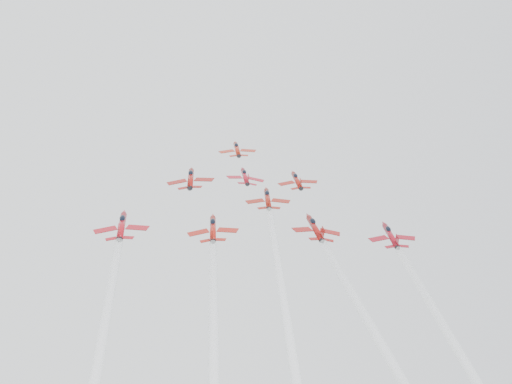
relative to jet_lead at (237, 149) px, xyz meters
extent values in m
cylinder|color=#AA2110|center=(0.00, -0.30, -0.30)|extent=(1.12, 9.02, 6.76)
cone|color=#AA2110|center=(0.00, 4.81, 3.26)|extent=(1.12, 2.49, 2.21)
cone|color=black|center=(0.00, -4.99, -3.57)|extent=(1.12, 1.65, 1.62)
ellipsoid|color=black|center=(0.00, 1.33, 1.46)|extent=(1.02, 2.37, 2.04)
cube|color=#AA2110|center=(-2.76, -0.94, -0.81)|extent=(4.17, 2.69, 1.14)
cube|color=#AA2110|center=(2.76, -0.94, -0.81)|extent=(4.17, 2.69, 1.14)
cube|color=#AA2110|center=(0.00, -4.69, -1.86)|extent=(0.12, 2.68, 2.73)
cube|color=#AA2110|center=(-1.43, -4.16, -2.99)|extent=(2.00, 1.33, 0.65)
cube|color=#AA2110|center=(1.43, -4.16, -2.99)|extent=(2.00, 1.33, 0.65)
cylinder|color=maroon|center=(-12.38, -18.79, -13.19)|extent=(1.23, 9.85, 7.39)
cone|color=maroon|center=(-12.38, -13.21, -9.30)|extent=(1.23, 2.71, 2.41)
cone|color=black|center=(-12.38, -23.91, -16.76)|extent=(1.23, 1.80, 1.77)
ellipsoid|color=black|center=(-12.38, -17.01, -11.27)|extent=(1.12, 2.59, 2.23)
cube|color=maroon|center=(-15.39, -19.49, -13.75)|extent=(4.56, 2.94, 1.24)
cube|color=maroon|center=(-9.37, -19.49, -13.75)|extent=(4.56, 2.94, 1.24)
cube|color=maroon|center=(-12.38, -23.58, -14.90)|extent=(0.13, 2.92, 2.98)
cube|color=maroon|center=(-13.94, -23.00, -16.13)|extent=(2.19, 1.45, 0.71)
cube|color=maroon|center=(-10.82, -23.00, -16.13)|extent=(2.19, 1.45, 0.71)
cylinder|color=#A60F1F|center=(0.07, -16.66, -11.71)|extent=(1.02, 8.18, 6.13)
cone|color=#A60F1F|center=(0.07, -12.03, -8.48)|extent=(1.02, 2.25, 2.00)
cone|color=black|center=(0.07, -20.92, -14.67)|extent=(1.02, 1.49, 1.47)
ellipsoid|color=black|center=(0.07, -15.18, -10.11)|extent=(0.93, 2.15, 1.85)
cube|color=#A60F1F|center=(-2.43, -17.25, -12.17)|extent=(3.79, 2.44, 1.03)
cube|color=#A60F1F|center=(2.57, -17.25, -12.17)|extent=(3.79, 2.44, 1.03)
cube|color=#A60F1F|center=(0.07, -20.64, -13.13)|extent=(0.11, 2.43, 2.47)
cube|color=#A60F1F|center=(-1.22, -20.16, -14.15)|extent=(1.82, 1.21, 0.59)
cube|color=#A60F1F|center=(1.37, -20.16, -14.15)|extent=(1.82, 1.21, 0.59)
cylinder|color=maroon|center=(11.96, -17.84, -12.53)|extent=(1.07, 8.55, 6.41)
cone|color=maroon|center=(11.96, -13.00, -9.15)|extent=(1.07, 2.36, 2.09)
cone|color=black|center=(11.96, -22.29, -15.63)|extent=(1.07, 1.56, 1.54)
ellipsoid|color=black|center=(11.96, -16.29, -10.86)|extent=(0.97, 2.25, 1.93)
cube|color=maroon|center=(9.34, -18.45, -13.01)|extent=(3.96, 2.55, 1.08)
cube|color=maroon|center=(14.57, -18.45, -13.01)|extent=(3.96, 2.55, 1.08)
cube|color=maroon|center=(11.96, -22.00, -14.02)|extent=(0.12, 2.54, 2.59)
cube|color=maroon|center=(10.60, -21.50, -15.08)|extent=(1.90, 1.26, 0.62)
cube|color=maroon|center=(13.31, -21.50, -15.08)|extent=(1.90, 1.26, 0.62)
cylinder|color=maroon|center=(3.57, -27.37, -19.18)|extent=(1.10, 8.81, 6.61)
cone|color=maroon|center=(3.57, -22.38, -15.70)|extent=(1.10, 2.43, 2.16)
cone|color=black|center=(3.57, -31.96, -22.37)|extent=(1.10, 1.61, 1.59)
ellipsoid|color=black|center=(3.57, -25.78, -17.45)|extent=(1.00, 2.31, 1.99)
cube|color=maroon|center=(0.88, -28.00, -19.67)|extent=(4.08, 2.63, 1.11)
cube|color=maroon|center=(6.27, -28.00, -19.67)|extent=(4.08, 2.63, 1.11)
cube|color=maroon|center=(3.57, -31.66, -20.71)|extent=(0.12, 2.61, 2.66)
cube|color=maroon|center=(2.18, -31.14, -21.80)|extent=(1.96, 1.30, 0.64)
cube|color=maroon|center=(4.97, -31.14, -21.80)|extent=(1.96, 1.30, 0.64)
cylinder|color=white|center=(3.57, -69.11, -48.28)|extent=(1.40, 74.46, 52.51)
cylinder|color=#A60F1A|center=(-25.43, -39.85, -27.87)|extent=(1.17, 9.41, 7.05)
cone|color=#A60F1A|center=(-25.43, -34.52, -24.16)|extent=(1.17, 2.59, 2.30)
cone|color=black|center=(-25.43, -44.74, -31.29)|extent=(1.17, 1.72, 1.69)
ellipsoid|color=black|center=(-25.43, -38.14, -26.04)|extent=(1.07, 2.47, 2.13)
cube|color=#A60F1A|center=(-28.31, -40.51, -28.40)|extent=(4.35, 2.80, 1.18)
cube|color=#A60F1A|center=(-22.55, -40.51, -28.40)|extent=(4.35, 2.80, 1.18)
cube|color=#A60F1A|center=(-25.43, -44.42, -29.51)|extent=(0.13, 2.79, 2.84)
cube|color=#A60F1A|center=(-26.92, -43.87, -30.68)|extent=(2.09, 1.39, 0.68)
cube|color=#A60F1A|center=(-23.94, -43.87, -30.68)|extent=(2.09, 1.39, 0.68)
cylinder|color=#A4180F|center=(-8.77, -40.06, -28.02)|extent=(1.11, 8.91, 6.68)
cone|color=#A4180F|center=(-8.77, -35.02, -24.51)|extent=(1.11, 2.45, 2.18)
cone|color=black|center=(-8.77, -44.70, -31.26)|extent=(1.11, 1.63, 1.60)
ellipsoid|color=black|center=(-8.77, -38.45, -26.28)|extent=(1.01, 2.34, 2.01)
cube|color=#A4180F|center=(-11.50, -40.70, -28.53)|extent=(4.12, 2.66, 1.12)
cube|color=#A4180F|center=(-6.05, -40.70, -28.53)|extent=(4.12, 2.66, 1.12)
cube|color=#A4180F|center=(-8.77, -44.40, -29.57)|extent=(0.12, 2.64, 2.69)
cube|color=#A4180F|center=(-10.19, -43.87, -30.68)|extent=(1.98, 1.31, 0.64)
cube|color=#A4180F|center=(-7.36, -43.87, -30.68)|extent=(1.98, 1.31, 0.64)
cylinder|color=maroon|center=(10.93, -38.97, -27.26)|extent=(1.12, 9.01, 6.76)
cone|color=maroon|center=(10.93, -33.87, -23.70)|extent=(1.12, 2.48, 2.21)
cone|color=black|center=(10.93, -43.66, -30.53)|extent=(1.12, 1.65, 1.62)
ellipsoid|color=black|center=(10.93, -37.34, -25.50)|extent=(1.02, 2.37, 2.04)
cube|color=maroon|center=(8.17, -39.61, -27.77)|extent=(4.17, 2.69, 1.13)
cube|color=maroon|center=(13.69, -39.61, -27.77)|extent=(4.17, 2.69, 1.13)
cube|color=maroon|center=(10.93, -43.36, -28.83)|extent=(0.12, 2.67, 2.73)
cube|color=maroon|center=(9.50, -42.82, -29.95)|extent=(2.00, 1.33, 0.65)
cube|color=maroon|center=(12.36, -42.82, -29.95)|extent=(2.00, 1.33, 0.65)
cylinder|color=maroon|center=(25.23, -41.05, -28.71)|extent=(1.05, 8.41, 6.31)
cone|color=maroon|center=(25.23, -36.29, -25.39)|extent=(1.05, 2.32, 2.06)
cone|color=black|center=(25.23, -45.43, -31.77)|extent=(1.05, 1.54, 1.51)
ellipsoid|color=black|center=(25.23, -39.53, -27.07)|extent=(0.95, 2.21, 1.90)
cube|color=maroon|center=(22.66, -41.65, -29.19)|extent=(3.89, 2.51, 1.06)
cube|color=maroon|center=(27.80, -41.65, -29.19)|extent=(3.89, 2.51, 1.06)
cube|color=maroon|center=(25.23, -45.14, -30.17)|extent=(0.11, 2.50, 2.54)
cube|color=maroon|center=(23.89, -44.65, -31.22)|extent=(1.87, 1.24, 0.61)
cube|color=maroon|center=(26.56, -44.65, -31.22)|extent=(1.87, 1.24, 0.61)
camera|label=1|loc=(-17.21, -157.39, -48.28)|focal=45.00mm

